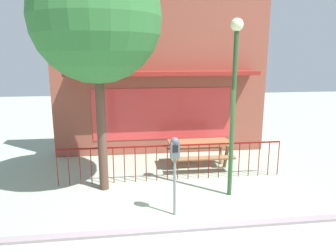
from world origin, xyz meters
name	(u,v)px	position (x,y,z in m)	size (l,w,h in m)	color
ground	(184,211)	(0.00, 0.00, 0.00)	(40.00, 40.00, 0.00)	#94A691
pub_storefront	(162,79)	(0.00, 4.34, 2.48)	(7.01, 1.27, 4.98)	#572116
patio_fence_front	(173,156)	(0.00, 1.75, 0.66)	(5.91, 0.04, 0.97)	maroon
picnic_table_left	(199,147)	(0.92, 2.65, 0.61)	(1.80, 1.36, 0.79)	#955B3A
parking_meter_near	(175,156)	(-0.23, -0.12, 1.29)	(0.18, 0.17, 1.67)	slate
street_tree	(96,18)	(-1.77, 1.39, 4.06)	(2.93, 2.93, 5.54)	#50362B
street_lamp	(234,85)	(1.21, 0.67, 2.62)	(0.28, 0.28, 4.03)	#294C27
curb_edge	(191,229)	(0.00, -0.72, 0.00)	(9.82, 0.20, 0.11)	gray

